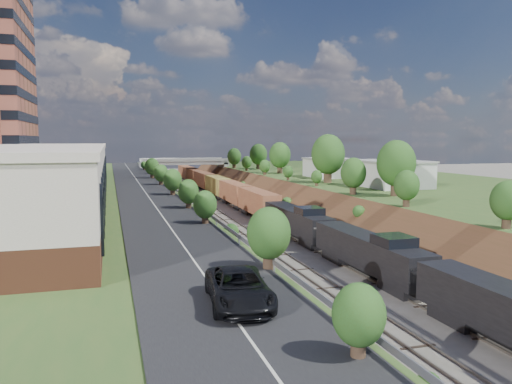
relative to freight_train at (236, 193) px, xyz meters
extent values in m
cube|color=#355824|center=(-35.60, -11.78, -0.04)|extent=(44.00, 180.00, 5.00)
cube|color=#355824|center=(30.40, -11.78, -0.04)|extent=(44.00, 180.00, 5.00)
cube|color=brown|center=(-13.60, -11.78, -2.54)|extent=(10.00, 180.00, 10.00)
cube|color=brown|center=(8.40, -11.78, -2.54)|extent=(10.00, 180.00, 10.00)
cube|color=gray|center=(-5.20, -11.78, -2.45)|extent=(1.58, 180.00, 0.18)
cube|color=gray|center=(0.00, -11.78, -2.45)|extent=(1.58, 180.00, 0.18)
cube|color=black|center=(-18.10, -11.78, 2.51)|extent=(8.00, 180.00, 0.10)
cube|color=#99999E|center=(-14.00, -11.78, 3.01)|extent=(0.06, 171.00, 0.30)
cube|color=brown|center=(-30.60, -33.78, 3.56)|extent=(14.00, 62.00, 2.20)
cube|color=beige|center=(-30.60, -33.78, 6.81)|extent=(14.00, 62.00, 4.30)
cube|color=beige|center=(-30.60, -33.78, 9.21)|extent=(14.30, 62.30, 0.50)
cube|color=gray|center=(-14.10, 50.22, 0.56)|extent=(1.50, 8.00, 6.20)
cube|color=gray|center=(8.90, 50.22, 0.56)|extent=(1.50, 8.00, 6.20)
cube|color=gray|center=(-2.60, 50.22, 3.66)|extent=(24.00, 8.00, 1.00)
cube|color=gray|center=(-2.60, 46.22, 4.46)|extent=(24.00, 0.30, 0.80)
cube|color=gray|center=(-2.60, 54.22, 4.46)|extent=(24.00, 0.30, 0.80)
cube|color=silver|center=(20.90, -19.78, 4.46)|extent=(9.00, 12.00, 4.00)
cube|color=silver|center=(20.40, 2.22, 4.26)|extent=(8.00, 10.00, 3.60)
cylinder|color=#473323|center=(14.40, -31.78, 3.77)|extent=(1.30, 1.30, 2.62)
ellipsoid|color=#31531D|center=(14.40, -31.78, 6.92)|extent=(5.25, 5.25, 6.30)
cylinder|color=#473323|center=(-14.40, -51.78, 3.07)|extent=(0.66, 0.66, 1.22)
ellipsoid|color=#31531D|center=(-14.40, -51.78, 4.54)|extent=(2.45, 2.45, 2.94)
cube|color=black|center=(0.00, -50.35, -0.23)|extent=(2.93, 17.60, 2.81)
cube|color=black|center=(0.00, -31.75, -0.23)|extent=(2.93, 17.60, 2.81)
cube|color=brown|center=(0.00, 25.06, 0.12)|extent=(2.93, 94.02, 3.52)
imported|color=black|center=(-17.51, -69.78, 3.37)|extent=(3.25, 6.08, 1.62)
camera|label=1|loc=(-23.03, -91.24, 10.10)|focal=35.00mm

